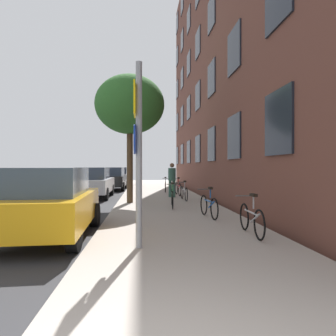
{
  "coord_description": "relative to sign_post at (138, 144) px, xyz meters",
  "views": [
    {
      "loc": [
        0.09,
        -1.55,
        1.64
      ],
      "look_at": [
        1.07,
        9.91,
        1.61
      ],
      "focal_mm": 32.07,
      "sensor_mm": 36.0,
      "label": 1
    }
  ],
  "objects": [
    {
      "name": "sign_post",
      "position": [
        0.0,
        0.0,
        0.0
      ],
      "size": [
        0.16,
        0.6,
        3.52
      ],
      "color": "gray",
      "rests_on": "sidewalk"
    },
    {
      "name": "pedestrian_0",
      "position": [
        1.6,
        9.56,
        -0.96
      ],
      "size": [
        0.55,
        0.55,
        1.74
      ],
      "color": "#33594C",
      "rests_on": "sidewalk"
    },
    {
      "name": "car_3",
      "position": [
        -2.14,
        22.94,
        -1.23
      ],
      "size": [
        1.94,
        4.28,
        1.62
      ],
      "color": "silver",
      "rests_on": "road_asphalt"
    },
    {
      "name": "road_asphalt",
      "position": [
        -4.5,
        10.86,
        -2.07
      ],
      "size": [
        7.0,
        38.0,
        0.01
      ],
      "primitive_type": "cube",
      "color": "#2D2D30",
      "rests_on": "ground"
    },
    {
      "name": "bicycle_2",
      "position": [
        1.22,
        5.65,
        -1.58
      ],
      "size": [
        0.42,
        1.76,
        0.95
      ],
      "color": "black",
      "rests_on": "sidewalk"
    },
    {
      "name": "bicycle_0",
      "position": [
        2.53,
        0.85,
        -1.59
      ],
      "size": [
        0.42,
        1.68,
        0.94
      ],
      "color": "black",
      "rests_on": "sidewalk"
    },
    {
      "name": "building_facade",
      "position": [
        3.69,
        10.36,
        6.38
      ],
      "size": [
        0.56,
        27.0,
        16.88
      ],
      "color": "brown",
      "rests_on": "ground"
    },
    {
      "name": "car_2",
      "position": [
        -2.06,
        16.02,
        -1.23
      ],
      "size": [
        1.94,
        4.33,
        1.62
      ],
      "color": "black",
      "rests_on": "road_asphalt"
    },
    {
      "name": "traffic_light",
      "position": [
        -0.39,
        21.35,
        0.6
      ],
      "size": [
        0.43,
        0.24,
        3.73
      ],
      "color": "black",
      "rests_on": "sidewalk"
    },
    {
      "name": "car_0",
      "position": [
        -2.03,
        1.37,
        -1.24
      ],
      "size": [
        1.95,
        3.99,
        1.62
      ],
      "color": "orange",
      "rests_on": "road_asphalt"
    },
    {
      "name": "bicycle_1",
      "position": [
        2.1,
        3.25,
        -1.59
      ],
      "size": [
        0.42,
        1.61,
        0.93
      ],
      "color": "black",
      "rests_on": "sidewalk"
    },
    {
      "name": "sidewalk",
      "position": [
        1.1,
        10.86,
        -2.02
      ],
      "size": [
        4.2,
        38.0,
        0.12
      ],
      "primitive_type": "cube",
      "color": "#9E9389",
      "rests_on": "ground"
    },
    {
      "name": "bicycle_5",
      "position": [
        1.52,
        12.85,
        -1.6
      ],
      "size": [
        0.42,
        1.71,
        0.92
      ],
      "color": "black",
      "rests_on": "sidewalk"
    },
    {
      "name": "tree_near",
      "position": [
        -0.45,
        7.31,
        2.24
      ],
      "size": [
        2.98,
        2.98,
        5.49
      ],
      "color": "#4C3823",
      "rests_on": "sidewalk"
    },
    {
      "name": "bicycle_4",
      "position": [
        2.01,
        10.45,
        -1.57
      ],
      "size": [
        0.42,
        1.67,
        0.98
      ],
      "color": "black",
      "rests_on": "sidewalk"
    },
    {
      "name": "bicycle_3",
      "position": [
        2.01,
        8.05,
        -1.6
      ],
      "size": [
        0.42,
        1.7,
        0.91
      ],
      "color": "black",
      "rests_on": "sidewalk"
    },
    {
      "name": "ground_plane",
      "position": [
        -2.4,
        10.86,
        -2.08
      ],
      "size": [
        41.8,
        41.8,
        0.0
      ],
      "primitive_type": "plane",
      "color": "#332D28"
    },
    {
      "name": "car_1",
      "position": [
        -2.49,
        10.49,
        -1.23
      ],
      "size": [
        1.81,
        4.25,
        1.62
      ],
      "color": "#B7B7BC",
      "rests_on": "road_asphalt"
    }
  ]
}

